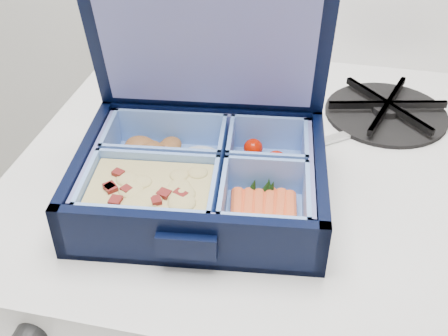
# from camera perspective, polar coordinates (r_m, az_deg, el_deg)

# --- Properties ---
(bento_box) EXTENTS (0.28, 0.23, 0.06)m
(bento_box) POSITION_cam_1_polar(r_m,az_deg,el_deg) (0.59, -2.34, -1.00)
(bento_box) COLOR black
(bento_box) RESTS_ON stove
(burner_grate) EXTENTS (0.19, 0.19, 0.02)m
(burner_grate) POSITION_cam_1_polar(r_m,az_deg,el_deg) (0.78, 16.23, 5.92)
(burner_grate) COLOR black
(burner_grate) RESTS_ON stove
(burner_grate_rear) EXTENTS (0.17, 0.17, 0.02)m
(burner_grate_rear) POSITION_cam_1_polar(r_m,az_deg,el_deg) (0.85, -7.26, 9.75)
(burner_grate_rear) COLOR black
(burner_grate_rear) RESTS_ON stove
(fork) EXTENTS (0.16, 0.13, 0.01)m
(fork) POSITION_cam_1_polar(r_m,az_deg,el_deg) (0.70, 9.75, 2.60)
(fork) COLOR silver
(fork) RESTS_ON stove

